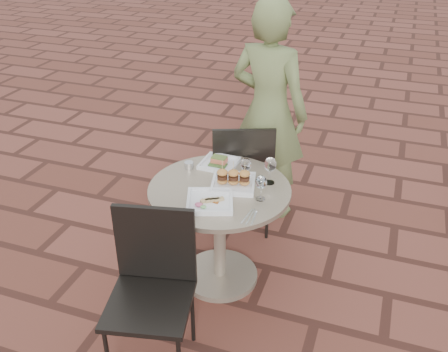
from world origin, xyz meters
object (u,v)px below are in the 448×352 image
(chair_far, at_px, (242,170))
(plate_tuna, at_px, (210,201))
(chair_near, at_px, (152,278))
(plate_sliders, at_px, (233,180))
(plate_salmon, at_px, (219,163))
(cafe_table, at_px, (220,220))
(diner, at_px, (269,112))

(chair_far, distance_m, plate_tuna, 0.79)
(chair_far, relative_size, chair_near, 1.00)
(plate_sliders, bearing_deg, plate_tuna, -105.27)
(chair_far, distance_m, chair_near, 1.29)
(plate_salmon, height_order, plate_sliders, plate_sliders)
(cafe_table, height_order, plate_sliders, plate_sliders)
(chair_near, bearing_deg, diner, 71.57)
(cafe_table, distance_m, diner, 1.05)
(plate_sliders, bearing_deg, diner, 91.47)
(diner, relative_size, plate_salmon, 7.19)
(cafe_table, relative_size, plate_tuna, 2.59)
(diner, bearing_deg, plate_tuna, 99.96)
(chair_near, xyz_separation_m, plate_sliders, (0.20, 0.77, 0.22))
(chair_near, distance_m, plate_tuna, 0.58)
(cafe_table, height_order, chair_far, chair_far)
(chair_near, relative_size, plate_salmon, 3.85)
(chair_near, relative_size, plate_tuna, 2.68)
(cafe_table, xyz_separation_m, chair_far, (-0.03, 0.57, 0.07))
(plate_sliders, bearing_deg, plate_salmon, 128.26)
(chair_near, xyz_separation_m, plate_tuna, (0.13, 0.52, 0.20))
(cafe_table, xyz_separation_m, plate_salmon, (-0.10, 0.28, 0.26))
(diner, height_order, plate_salmon, diner)
(plate_tuna, bearing_deg, cafe_table, 92.20)
(chair_near, relative_size, diner, 0.54)
(chair_far, xyz_separation_m, plate_tuna, (0.03, -0.76, 0.20))
(cafe_table, distance_m, plate_salmon, 0.40)
(chair_far, xyz_separation_m, diner, (0.08, 0.40, 0.32))
(chair_far, bearing_deg, chair_near, 64.50)
(diner, bearing_deg, plate_salmon, 89.57)
(cafe_table, bearing_deg, diner, 87.04)
(chair_near, bearing_deg, plate_tuna, 63.51)
(plate_salmon, relative_size, plate_tuna, 0.70)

